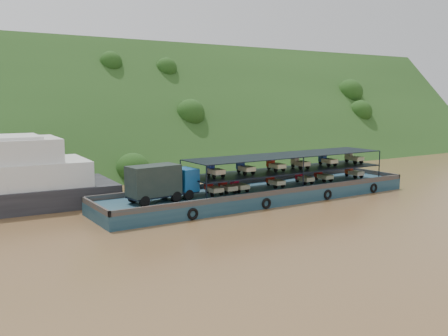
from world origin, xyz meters
TOP-DOWN VIEW (x-y plane):
  - ground at (0.00, 0.00)m, footprint 160.00×160.00m
  - hillside at (0.00, 36.00)m, footprint 140.00×39.60m
  - cargo_barge at (-0.34, -0.13)m, footprint 35.00×7.18m

SIDE VIEW (x-z plane):
  - ground at x=0.00m, z-range 0.00..0.00m
  - hillside at x=0.00m, z-range -19.80..19.80m
  - cargo_barge at x=-0.34m, z-range -1.14..3.41m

